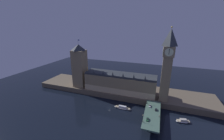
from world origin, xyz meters
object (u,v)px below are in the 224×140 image
Objects in this scene: car_southbound_trail at (156,110)px; street_lamp_far at (147,100)px; boat_downstream at (183,121)px; car_northbound_trail at (148,119)px; pedestrian_near_rail at (143,122)px; pedestrian_mid_walk at (159,116)px; street_lamp_near at (143,117)px; victoria_tower at (80,66)px; clock_tower at (167,64)px; boat_upstream at (123,108)px; pedestrian_far_rail at (147,103)px; car_northbound_lead at (150,106)px.

street_lamp_far is (-9.49, 8.70, 3.54)m from car_southbound_trail.
car_southbound_trail reaches higher than boat_downstream.
pedestrian_near_rail reaches higher than car_northbound_trail.
pedestrian_near_rail is at bearing -135.49° from pedestrian_mid_walk.
victoria_tower is at bearing 151.19° from street_lamp_near.
victoria_tower is at bearing 178.24° from clock_tower.
boat_upstream reaches higher than boat_downstream.
car_southbound_trail is at bearing -178.57° from boat_downstream.
street_lamp_near reaches higher than pedestrian_mid_walk.
car_southbound_trail is 2.27× the size of pedestrian_far_rail.
car_southbound_trail is at bearing -15.96° from victoria_tower.
car_northbound_trail is 1.20× the size of car_southbound_trail.
street_lamp_near is at bearing -114.58° from car_southbound_trail.
victoria_tower is 111.26m from pedestrian_mid_walk.
car_northbound_lead is 0.63× the size of street_lamp_far.
victoria_tower reaches higher than street_lamp_near.
car_northbound_trail is at bearing -90.00° from car_northbound_lead.
car_northbound_lead is 5.44m from pedestrian_far_rail.
boat_downstream is at bearing -2.09° from boat_upstream.
street_lamp_far reaches higher than pedestrian_mid_walk.
boat_downstream is at bearing -13.68° from street_lamp_far.
street_lamp_near is 29.44m from street_lamp_far.
car_southbound_trail is at bearing 67.22° from pedestrian_near_rail.
pedestrian_near_rail is at bearing -145.93° from boat_downstream.
clock_tower is 4.22× the size of boat_upstream.
boat_downstream is at bearing -7.67° from car_northbound_lead.
car_southbound_trail is 2.09× the size of pedestrian_near_rail.
street_lamp_near is at bearing -133.21° from car_northbound_trail.
car_southbound_trail is (98.37, -28.14, -26.02)m from victoria_tower.
pedestrian_mid_walk is (9.09, -14.35, 0.27)m from car_northbound_lead.
car_southbound_trail is at bearing -37.31° from car_northbound_lead.
pedestrian_mid_walk reaches higher than pedestrian_far_rail.
pedestrian_mid_walk is at bearing 44.51° from pedestrian_near_rail.
pedestrian_near_rail reaches higher than boat_upstream.
clock_tower is at bearing 76.40° from car_southbound_trail.
car_northbound_lead reaches higher than boat_upstream.
victoria_tower is 106.04m from car_northbound_trail.
street_lamp_near is at bearing -138.67° from pedestrian_mid_walk.
pedestrian_near_rail is at bearing -123.63° from car_northbound_trail.
clock_tower reaches higher than car_northbound_trail.
car_southbound_trail reaches higher than car_northbound_lead.
victoria_tower is (-104.40, 3.20, -12.65)m from clock_tower.
car_northbound_lead is 25.84m from street_lamp_near.
street_lamp_far reaches higher than car_southbound_trail.
street_lamp_far is at bearing 166.32° from boat_downstream.
clock_tower reaches higher than street_lamp_far.
clock_tower is 41.69m from street_lamp_far.
victoria_tower is at bearing 164.04° from car_southbound_trail.
pedestrian_mid_walk reaches higher than car_southbound_trail.
street_lamp_far is at bearing 137.48° from car_southbound_trail.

